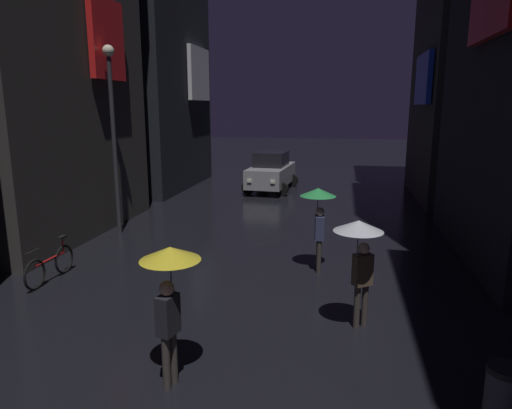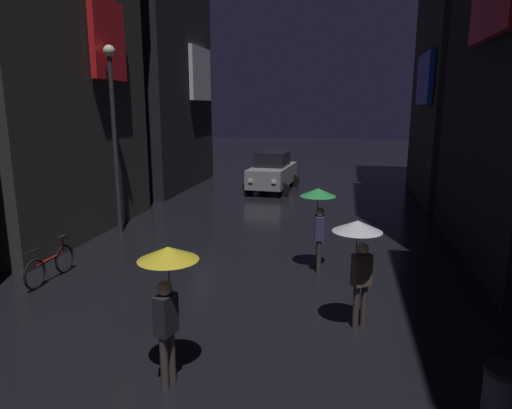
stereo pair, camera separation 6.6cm
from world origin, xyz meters
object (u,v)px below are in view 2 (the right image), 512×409
Objects in this scene: streetlamp_left_far at (113,120)px; trash_bin at (500,401)px; pedestrian_foreground_left_green at (318,206)px; bicycle_parked_at_storefront at (51,265)px; pedestrian_near_crossing_clear at (359,244)px; car_distant at (273,172)px; pedestrian_far_right_yellow at (168,278)px.

streetlamp_left_far is 12.60m from trash_bin.
bicycle_parked_at_storefront is at bearing -162.77° from pedestrian_foreground_left_green.
streetlamp_left_far is (-7.55, 5.36, 2.02)m from pedestrian_near_crossing_clear.
bicycle_parked_at_storefront is at bearing -84.61° from streetlamp_left_far.
pedestrian_near_crossing_clear reaches higher than car_distant.
pedestrian_foreground_left_green is 7.31m from streetlamp_left_far.
pedestrian_far_right_yellow is 0.50× the size of car_distant.
trash_bin is (8.90, -3.62, 0.08)m from bicycle_parked_at_storefront.
car_distant is at bearing 108.63° from trash_bin.
pedestrian_far_right_yellow is at bearing -141.25° from pedestrian_near_crossing_clear.
bicycle_parked_at_storefront is (-4.38, 3.34, -1.28)m from pedestrian_far_right_yellow.
streetlamp_left_far is at bearing -113.06° from car_distant.
trash_bin is (9.30, -7.87, -3.22)m from streetlamp_left_far.
bicycle_parked_at_storefront reaches higher than trash_bin.
car_distant is at bearing 75.67° from bicycle_parked_at_storefront.
bicycle_parked_at_storefront is at bearing 157.84° from trash_bin.
pedestrian_near_crossing_clear is 3.55m from pedestrian_far_right_yellow.
pedestrian_near_crossing_clear is 2.28× the size of trash_bin.
pedestrian_far_right_yellow is 5.59m from pedestrian_foreground_left_green.
streetlamp_left_far reaches higher than bicycle_parked_at_storefront.
trash_bin is (2.66, -5.56, -1.20)m from pedestrian_foreground_left_green.
pedestrian_near_crossing_clear is 0.50× the size of car_distant.
pedestrian_far_right_yellow is at bearing -86.25° from car_distant.
pedestrian_far_right_yellow is 16.35m from car_distant.
pedestrian_foreground_left_green is 1.16× the size of bicycle_parked_at_storefront.
pedestrian_near_crossing_clear is 3.28m from trash_bin.
bicycle_parked_at_storefront is 9.61m from trash_bin.
pedestrian_far_right_yellow is 1.16× the size of bicycle_parked_at_storefront.
trash_bin is (5.59, -16.58, -0.46)m from car_distant.
pedestrian_far_right_yellow reaches higher than car_distant.
pedestrian_foreground_left_green is 0.50× the size of car_distant.
streetlamp_left_far reaches higher than car_distant.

